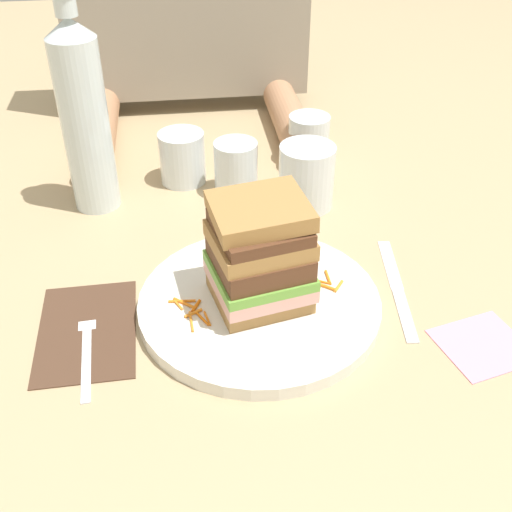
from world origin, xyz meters
name	(u,v)px	position (x,y,z in m)	size (l,w,h in m)	color
ground_plane	(246,296)	(0.00, 0.00, 0.00)	(3.00, 3.00, 0.00)	tan
main_plate	(259,304)	(0.01, -0.03, 0.01)	(0.29, 0.29, 0.02)	white
sandwich	(260,255)	(0.01, -0.03, 0.08)	(0.12, 0.12, 0.13)	#A87A42
carrot_shred_0	(193,313)	(-0.07, -0.05, 0.02)	(0.00, 0.00, 0.02)	orange
carrot_shred_1	(207,318)	(-0.05, -0.06, 0.02)	(0.00, 0.00, 0.02)	orange
carrot_shred_2	(182,301)	(-0.08, -0.02, 0.02)	(0.00, 0.00, 0.03)	orange
carrot_shred_3	(202,318)	(-0.06, -0.05, 0.02)	(0.00, 0.00, 0.03)	orange
carrot_shred_4	(191,322)	(-0.07, -0.06, 0.02)	(0.00, 0.00, 0.03)	orange
carrot_shred_5	(196,306)	(-0.06, -0.03, 0.02)	(0.00, 0.00, 0.02)	orange
carrot_shred_6	(178,305)	(-0.08, -0.03, 0.02)	(0.00, 0.00, 0.02)	orange
carrot_shred_7	(185,303)	(-0.07, -0.03, 0.02)	(0.00, 0.00, 0.03)	orange
carrot_shred_8	(327,276)	(0.10, 0.00, 0.02)	(0.00, 0.00, 0.03)	orange
carrot_shred_9	(325,286)	(0.09, -0.02, 0.02)	(0.00, 0.00, 0.03)	orange
carrot_shred_10	(321,281)	(0.09, -0.01, 0.02)	(0.00, 0.00, 0.03)	orange
carrot_shred_11	(307,282)	(0.08, -0.01, 0.02)	(0.00, 0.00, 0.02)	orange
carrot_shred_12	(339,286)	(0.11, -0.02, 0.02)	(0.00, 0.00, 0.02)	orange
napkin_dark	(87,330)	(-0.19, -0.04, 0.00)	(0.11, 0.17, 0.00)	#4C3323
fork	(86,341)	(-0.19, -0.06, 0.00)	(0.03, 0.17, 0.00)	silver
knife	(398,290)	(0.19, -0.02, 0.00)	(0.04, 0.20, 0.00)	silver
juice_glass	(306,179)	(0.11, 0.20, 0.04)	(0.08, 0.08, 0.09)	white
water_bottle	(84,116)	(-0.19, 0.25, 0.14)	(0.07, 0.07, 0.31)	silver
empty_tumbler_0	(309,139)	(0.15, 0.34, 0.04)	(0.07, 0.07, 0.08)	silver
empty_tumbler_1	(182,158)	(-0.06, 0.30, 0.04)	(0.07, 0.07, 0.08)	silver
empty_tumbler_2	(236,168)	(0.02, 0.25, 0.04)	(0.07, 0.07, 0.08)	silver
napkin_pink	(483,345)	(0.25, -0.12, 0.00)	(0.09, 0.09, 0.00)	pink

